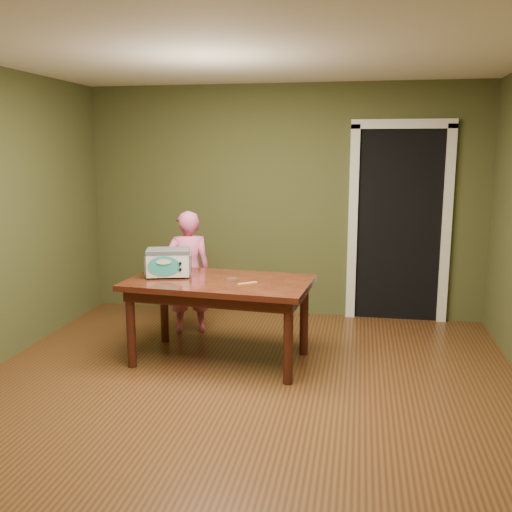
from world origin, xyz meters
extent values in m
plane|color=brown|center=(0.00, 0.00, 0.00)|extent=(5.00, 5.00, 0.00)
cube|color=#404625|center=(0.00, 2.50, 1.30)|extent=(4.50, 0.02, 2.60)
cube|color=#404625|center=(0.00, -2.50, 1.30)|extent=(4.50, 0.02, 2.60)
cube|color=white|center=(0.00, 0.00, 2.60)|extent=(4.50, 5.00, 0.02)
cube|color=black|center=(1.30, 2.80, 1.05)|extent=(0.90, 0.60, 2.10)
cube|color=black|center=(1.30, 2.48, 1.05)|extent=(0.90, 0.02, 2.10)
cube|color=white|center=(0.80, 2.47, 1.05)|extent=(0.10, 0.06, 2.20)
cube|color=white|center=(1.80, 2.47, 1.05)|extent=(0.10, 0.06, 2.20)
cube|color=white|center=(1.30, 2.47, 2.15)|extent=(1.10, 0.06, 0.10)
cube|color=black|center=(-0.33, 0.86, 0.72)|extent=(1.67, 1.03, 0.05)
cube|color=#36140D|center=(-0.33, 0.86, 0.65)|extent=(1.54, 0.90, 0.10)
cylinder|color=#36140D|center=(-1.05, 0.57, 0.35)|extent=(0.08, 0.08, 0.70)
cylinder|color=#36140D|center=(-1.00, 1.27, 0.35)|extent=(0.08, 0.08, 0.70)
cylinder|color=#36140D|center=(0.34, 0.46, 0.35)|extent=(0.08, 0.08, 0.70)
cylinder|color=#36140D|center=(0.40, 1.15, 0.35)|extent=(0.08, 0.08, 0.70)
cylinder|color=#4C4F54|center=(-0.94, 0.78, 0.76)|extent=(0.03, 0.03, 0.02)
cylinder|color=#4C4F54|center=(-0.99, 0.98, 0.76)|extent=(0.03, 0.03, 0.02)
cylinder|color=#4C4F54|center=(-0.64, 0.86, 0.76)|extent=(0.03, 0.03, 0.02)
cylinder|color=#4C4F54|center=(-0.69, 1.06, 0.76)|extent=(0.03, 0.03, 0.02)
cube|color=silver|center=(-0.82, 0.92, 0.87)|extent=(0.43, 0.36, 0.21)
cube|color=#4C4F54|center=(-0.82, 0.92, 0.99)|extent=(0.44, 0.37, 0.03)
cube|color=#4C4F54|center=(-1.01, 0.87, 0.87)|extent=(0.08, 0.24, 0.16)
cube|color=#4C4F54|center=(-0.63, 0.97, 0.87)|extent=(0.08, 0.24, 0.16)
ellipsoid|color=teal|center=(-0.81, 0.78, 0.87)|extent=(0.28, 0.08, 0.18)
cylinder|color=black|center=(-0.67, 0.82, 0.90)|extent=(0.03, 0.02, 0.03)
cylinder|color=black|center=(-0.67, 0.82, 0.84)|extent=(0.02, 0.02, 0.02)
cylinder|color=silver|center=(-0.21, 0.85, 0.76)|extent=(0.10, 0.10, 0.02)
cylinder|color=#432116|center=(-0.21, 0.85, 0.77)|extent=(0.09, 0.09, 0.01)
cube|color=tan|center=(-0.06, 0.77, 0.75)|extent=(0.16, 0.13, 0.01)
imported|color=#DC5A8F|center=(-0.85, 1.61, 0.64)|extent=(0.54, 0.43, 1.28)
camera|label=1|loc=(0.88, -3.91, 1.89)|focal=40.00mm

